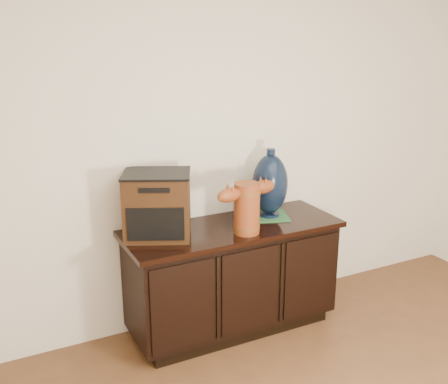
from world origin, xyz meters
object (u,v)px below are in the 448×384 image
terracotta_vessel (247,205)px  spray_can (243,204)px  tv_radio (157,205)px  sideboard (232,277)px  lamp_base (270,184)px

terracotta_vessel → spray_can: terracotta_vessel is taller
terracotta_vessel → tv_radio: 0.56m
terracotta_vessel → tv_radio: tv_radio is taller
sideboard → tv_radio: (-0.50, 0.06, 0.57)m
tv_radio → lamp_base: 0.81m
terracotta_vessel → spray_can: 0.35m
sideboard → terracotta_vessel: terracotta_vessel is taller
sideboard → lamp_base: 0.68m
terracotta_vessel → tv_radio: (-0.52, 0.20, 0.02)m
tv_radio → lamp_base: bearing=24.4°
sideboard → spray_can: bearing=43.7°
tv_radio → spray_can: bearing=33.0°
sideboard → tv_radio: bearing=173.3°
sideboard → tv_radio: 0.76m
lamp_base → sideboard: bearing=-170.4°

